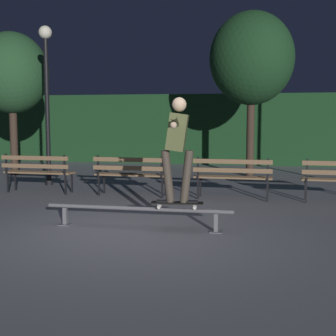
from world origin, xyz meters
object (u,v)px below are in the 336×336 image
at_px(park_bench_right_center, 233,174).
at_px(tree_far_left, 12,73).
at_px(lamp_post_left, 47,85).
at_px(skateboard, 177,203).
at_px(tree_behind_benches, 252,59).
at_px(park_bench_left_center, 131,171).
at_px(skateboarder, 177,141).
at_px(park_bench_leftmost, 38,169).
at_px(grind_rail, 138,211).

relative_size(park_bench_right_center, tree_far_left, 0.39).
xyz_separation_m(park_bench_right_center, lamp_post_left, (-4.65, 1.24, 1.94)).
height_order(skateboard, lamp_post_left, lamp_post_left).
height_order(tree_far_left, tree_behind_benches, tree_behind_benches).
xyz_separation_m(skateboard, park_bench_left_center, (-1.53, 2.85, 0.13)).
xyz_separation_m(skateboarder, park_bench_left_center, (-1.53, 2.85, -0.81)).
bearing_deg(park_bench_leftmost, skateboarder, -37.64).
bearing_deg(skateboard, park_bench_left_center, 118.25).
bearing_deg(grind_rail, tree_behind_benches, 78.12).
xyz_separation_m(park_bench_leftmost, tree_behind_benches, (4.54, 4.05, 2.78)).
xyz_separation_m(park_bench_right_center, tree_behind_benches, (0.22, 4.05, 2.78)).
height_order(park_bench_leftmost, park_bench_right_center, same).
distance_m(skateboarder, park_bench_right_center, 3.03).
xyz_separation_m(park_bench_leftmost, park_bench_right_center, (4.32, 0.00, 0.00)).
height_order(park_bench_leftmost, tree_far_left, tree_far_left).
distance_m(park_bench_right_center, tree_far_left, 7.64).
bearing_deg(skateboarder, skateboard, -173.87).
distance_m(skateboarder, park_bench_left_center, 3.34).
bearing_deg(skateboard, skateboarder, 6.13).
relative_size(skateboard, lamp_post_left, 0.20).
distance_m(grind_rail, skateboard, 0.62).
bearing_deg(tree_far_left, lamp_post_left, -42.57).
distance_m(tree_behind_benches, lamp_post_left, 5.68).
xyz_separation_m(park_bench_left_center, park_bench_right_center, (2.16, 0.00, 0.00)).
height_order(park_bench_leftmost, park_bench_left_center, same).
bearing_deg(tree_far_left, park_bench_leftmost, -53.16).
height_order(skateboarder, park_bench_left_center, skateboarder).
xyz_separation_m(park_bench_leftmost, lamp_post_left, (-0.33, 1.24, 1.94)).
relative_size(skateboarder, park_bench_right_center, 0.97).
relative_size(grind_rail, park_bench_right_center, 1.80).
bearing_deg(grind_rail, skateboard, 0.00).
bearing_deg(grind_rail, skateboarder, 0.03).
bearing_deg(lamp_post_left, park_bench_left_center, -26.56).
xyz_separation_m(grind_rail, park_bench_right_center, (1.23, 2.85, 0.27)).
bearing_deg(skateboarder, park_bench_right_center, 77.60).
xyz_separation_m(tree_far_left, tree_behind_benches, (6.80, 1.02, 0.37)).
bearing_deg(park_bench_leftmost, skateboard, -37.66).
xyz_separation_m(skateboarder, park_bench_leftmost, (-3.69, 2.85, -0.81)).
bearing_deg(park_bench_leftmost, park_bench_right_center, 0.00).
xyz_separation_m(grind_rail, tree_behind_benches, (1.45, 6.90, 3.05)).
bearing_deg(park_bench_leftmost, tree_far_left, 126.84).
height_order(grind_rail, park_bench_left_center, park_bench_left_center).
height_order(skateboard, skateboarder, skateboarder).
bearing_deg(park_bench_right_center, park_bench_left_center, 180.00).
xyz_separation_m(skateboarder, lamp_post_left, (-4.02, 4.09, 1.14)).
bearing_deg(grind_rail, park_bench_left_center, 108.01).
relative_size(park_bench_leftmost, tree_far_left, 0.39).
bearing_deg(park_bench_right_center, park_bench_leftmost, 180.00).
relative_size(skateboarder, park_bench_left_center, 0.97).
bearing_deg(park_bench_left_center, grind_rail, -71.99).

